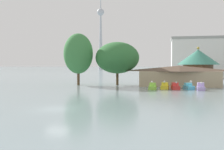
{
  "coord_description": "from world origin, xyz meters",
  "views": [
    {
      "loc": [
        11.46,
        -26.84,
        4.74
      ],
      "look_at": [
        3.31,
        13.9,
        3.21
      ],
      "focal_mm": 42.45,
      "sensor_mm": 36.0,
      "label": 1
    }
  ],
  "objects_px": {
    "boathouse": "(179,76)",
    "green_roof_pavilion": "(198,64)",
    "pedal_boat_lavender": "(201,87)",
    "pedal_boat_lime": "(153,87)",
    "background_building_block": "(208,57)",
    "distant_broadcast_tower": "(101,23)",
    "pedal_boat_yellow": "(165,86)",
    "shoreline_tree_mid": "(117,58)",
    "shoreline_tree_tall_left": "(78,54)",
    "pedal_boat_cyan": "(189,87)",
    "pedal_boat_red": "(175,87)"
  },
  "relations": [
    {
      "from": "pedal_boat_yellow",
      "to": "pedal_boat_red",
      "type": "bearing_deg",
      "value": 92.02
    },
    {
      "from": "pedal_boat_red",
      "to": "pedal_boat_lavender",
      "type": "bearing_deg",
      "value": 67.54
    },
    {
      "from": "pedal_boat_yellow",
      "to": "pedal_boat_lavender",
      "type": "bearing_deg",
      "value": 83.93
    },
    {
      "from": "boathouse",
      "to": "green_roof_pavilion",
      "type": "bearing_deg",
      "value": 60.45
    },
    {
      "from": "pedal_boat_lavender",
      "to": "background_building_block",
      "type": "xyz_separation_m",
      "value": [
        10.16,
        57.83,
        7.24
      ]
    },
    {
      "from": "pedal_boat_yellow",
      "to": "distant_broadcast_tower",
      "type": "height_order",
      "value": "distant_broadcast_tower"
    },
    {
      "from": "boathouse",
      "to": "shoreline_tree_mid",
      "type": "xyz_separation_m",
      "value": [
        -14.32,
        1.64,
        4.1
      ]
    },
    {
      "from": "green_roof_pavilion",
      "to": "shoreline_tree_mid",
      "type": "xyz_separation_m",
      "value": [
        -19.35,
        -7.24,
        1.4
      ]
    },
    {
      "from": "green_roof_pavilion",
      "to": "distant_broadcast_tower",
      "type": "xyz_separation_m",
      "value": [
        -80.04,
        223.94,
        47.16
      ]
    },
    {
      "from": "pedal_boat_yellow",
      "to": "pedal_boat_cyan",
      "type": "distance_m",
      "value": 4.64
    },
    {
      "from": "pedal_boat_cyan",
      "to": "shoreline_tree_mid",
      "type": "xyz_separation_m",
      "value": [
        -15.8,
        8.41,
        6.01
      ]
    },
    {
      "from": "shoreline_tree_tall_left",
      "to": "shoreline_tree_mid",
      "type": "xyz_separation_m",
      "value": [
        9.06,
        2.1,
        -0.98
      ]
    },
    {
      "from": "pedal_boat_lime",
      "to": "pedal_boat_lavender",
      "type": "height_order",
      "value": "pedal_boat_lime"
    },
    {
      "from": "pedal_boat_lime",
      "to": "pedal_boat_cyan",
      "type": "xyz_separation_m",
      "value": [
        6.94,
        2.06,
        -0.02
      ]
    },
    {
      "from": "background_building_block",
      "to": "shoreline_tree_mid",
      "type": "bearing_deg",
      "value": -120.5
    },
    {
      "from": "pedal_boat_lavender",
      "to": "distant_broadcast_tower",
      "type": "relative_size",
      "value": 0.02
    },
    {
      "from": "pedal_boat_lavender",
      "to": "pedal_boat_lime",
      "type": "bearing_deg",
      "value": -87.0
    },
    {
      "from": "boathouse",
      "to": "background_building_block",
      "type": "xyz_separation_m",
      "value": [
        13.68,
        49.16,
        5.39
      ]
    },
    {
      "from": "pedal_boat_red",
      "to": "pedal_boat_lavender",
      "type": "distance_m",
      "value": 4.79
    },
    {
      "from": "pedal_boat_yellow",
      "to": "shoreline_tree_tall_left",
      "type": "bearing_deg",
      "value": -103.15
    },
    {
      "from": "shoreline_tree_tall_left",
      "to": "shoreline_tree_mid",
      "type": "bearing_deg",
      "value": 13.03
    },
    {
      "from": "shoreline_tree_mid",
      "to": "pedal_boat_lavender",
      "type": "bearing_deg",
      "value": -30.0
    },
    {
      "from": "pedal_boat_lavender",
      "to": "shoreline_tree_tall_left",
      "type": "distance_m",
      "value": 28.97
    },
    {
      "from": "pedal_boat_lavender",
      "to": "shoreline_tree_tall_left",
      "type": "height_order",
      "value": "shoreline_tree_tall_left"
    },
    {
      "from": "pedal_boat_lime",
      "to": "pedal_boat_cyan",
      "type": "height_order",
      "value": "pedal_boat_cyan"
    },
    {
      "from": "pedal_boat_lavender",
      "to": "distant_broadcast_tower",
      "type": "distance_m",
      "value": 259.14
    },
    {
      "from": "background_building_block",
      "to": "distant_broadcast_tower",
      "type": "height_order",
      "value": "distant_broadcast_tower"
    },
    {
      "from": "green_roof_pavilion",
      "to": "shoreline_tree_tall_left",
      "type": "relative_size",
      "value": 0.85
    },
    {
      "from": "boathouse",
      "to": "distant_broadcast_tower",
      "type": "bearing_deg",
      "value": 107.86
    },
    {
      "from": "pedal_boat_red",
      "to": "distant_broadcast_tower",
      "type": "bearing_deg",
      "value": -170.34
    },
    {
      "from": "boathouse",
      "to": "distant_broadcast_tower",
      "type": "distance_m",
      "value": 249.63
    },
    {
      "from": "pedal_boat_cyan",
      "to": "distant_broadcast_tower",
      "type": "relative_size",
      "value": 0.02
    },
    {
      "from": "pedal_boat_cyan",
      "to": "shoreline_tree_tall_left",
      "type": "height_order",
      "value": "shoreline_tree_tall_left"
    },
    {
      "from": "pedal_boat_red",
      "to": "green_roof_pavilion",
      "type": "bearing_deg",
      "value": 151.94
    },
    {
      "from": "shoreline_tree_tall_left",
      "to": "background_building_block",
      "type": "bearing_deg",
      "value": 53.24
    },
    {
      "from": "distant_broadcast_tower",
      "to": "background_building_block",
      "type": "bearing_deg",
      "value": -64.22
    },
    {
      "from": "boathouse",
      "to": "distant_broadcast_tower",
      "type": "height_order",
      "value": "distant_broadcast_tower"
    },
    {
      "from": "pedal_boat_lime",
      "to": "shoreline_tree_tall_left",
      "type": "height_order",
      "value": "shoreline_tree_tall_left"
    },
    {
      "from": "background_building_block",
      "to": "distant_broadcast_tower",
      "type": "distance_m",
      "value": 208.74
    },
    {
      "from": "boathouse",
      "to": "pedal_boat_yellow",
      "type": "bearing_deg",
      "value": -113.24
    },
    {
      "from": "pedal_boat_yellow",
      "to": "shoreline_tree_tall_left",
      "type": "distance_m",
      "value": 22.47
    },
    {
      "from": "shoreline_tree_tall_left",
      "to": "distant_broadcast_tower",
      "type": "xyz_separation_m",
      "value": [
        -51.63,
        233.27,
        44.79
      ]
    },
    {
      "from": "pedal_boat_lime",
      "to": "shoreline_tree_mid",
      "type": "bearing_deg",
      "value": -135.81
    },
    {
      "from": "pedal_boat_lime",
      "to": "pedal_boat_lavender",
      "type": "bearing_deg",
      "value": 95.06
    },
    {
      "from": "pedal_boat_lime",
      "to": "boathouse",
      "type": "distance_m",
      "value": 10.56
    },
    {
      "from": "pedal_boat_lime",
      "to": "pedal_boat_red",
      "type": "distance_m",
      "value": 4.59
    },
    {
      "from": "shoreline_tree_tall_left",
      "to": "pedal_boat_yellow",
      "type": "bearing_deg",
      "value": -18.66
    },
    {
      "from": "pedal_boat_cyan",
      "to": "shoreline_tree_mid",
      "type": "distance_m",
      "value": 18.88
    },
    {
      "from": "background_building_block",
      "to": "green_roof_pavilion",
      "type": "bearing_deg",
      "value": -102.12
    },
    {
      "from": "pedal_boat_cyan",
      "to": "shoreline_tree_mid",
      "type": "relative_size",
      "value": 0.3
    }
  ]
}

